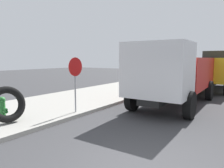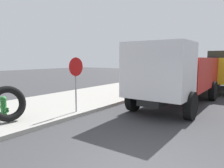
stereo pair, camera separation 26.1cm
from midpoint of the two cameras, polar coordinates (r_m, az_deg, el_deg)
fire_hydrant at (r=8.61m, az=-26.36°, el=-5.56°), size 0.24×0.53×0.86m
loose_tire at (r=8.20m, az=-25.40°, el=-4.78°), size 1.33×0.74×1.28m
stop_sign at (r=8.76m, az=-8.86°, el=2.59°), size 0.76×0.08×2.25m
dump_truck_red at (r=10.97m, az=17.77°, el=2.64°), size 7.03×2.87×3.00m
dump_truck_yellow at (r=18.04m, az=27.37°, el=3.71°), size 7.08×2.99×3.00m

